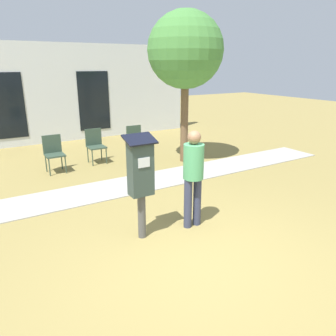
{
  "coord_description": "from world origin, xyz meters",
  "views": [
    {
      "loc": [
        -2.37,
        -3.12,
        2.54
      ],
      "look_at": [
        0.04,
        0.87,
        1.05
      ],
      "focal_mm": 35.0,
      "sensor_mm": 36.0,
      "label": 1
    }
  ],
  "objects_px": {
    "outdoor_chair_middle": "(95,143)",
    "outdoor_chair_right": "(136,139)",
    "person_standing": "(193,172)",
    "outdoor_chair_left": "(54,151)",
    "parking_meter": "(141,174)"
  },
  "relations": [
    {
      "from": "outdoor_chair_left",
      "to": "outdoor_chair_right",
      "type": "xyz_separation_m",
      "value": [
        2.26,
        0.12,
        0.0
      ]
    },
    {
      "from": "parking_meter",
      "to": "outdoor_chair_middle",
      "type": "xyz_separation_m",
      "value": [
        0.75,
        4.22,
        -0.49
      ]
    },
    {
      "from": "parking_meter",
      "to": "outdoor_chair_right",
      "type": "distance_m",
      "value": 4.53
    },
    {
      "from": "parking_meter",
      "to": "outdoor_chair_right",
      "type": "relative_size",
      "value": 1.77
    },
    {
      "from": "outdoor_chair_middle",
      "to": "outdoor_chair_right",
      "type": "xyz_separation_m",
      "value": [
        1.13,
        -0.12,
        0.0
      ]
    },
    {
      "from": "person_standing",
      "to": "outdoor_chair_right",
      "type": "xyz_separation_m",
      "value": [
        1.01,
        4.19,
        -0.4
      ]
    },
    {
      "from": "person_standing",
      "to": "outdoor_chair_left",
      "type": "distance_m",
      "value": 4.27
    },
    {
      "from": "parking_meter",
      "to": "outdoor_chair_middle",
      "type": "height_order",
      "value": "parking_meter"
    },
    {
      "from": "outdoor_chair_left",
      "to": "outdoor_chair_middle",
      "type": "distance_m",
      "value": 1.16
    },
    {
      "from": "person_standing",
      "to": "outdoor_chair_middle",
      "type": "relative_size",
      "value": 1.76
    },
    {
      "from": "person_standing",
      "to": "outdoor_chair_right",
      "type": "relative_size",
      "value": 1.76
    },
    {
      "from": "person_standing",
      "to": "outdoor_chair_left",
      "type": "height_order",
      "value": "person_standing"
    },
    {
      "from": "outdoor_chair_left",
      "to": "parking_meter",
      "type": "bearing_deg",
      "value": -83.04
    },
    {
      "from": "outdoor_chair_middle",
      "to": "outdoor_chair_right",
      "type": "bearing_deg",
      "value": -27.33
    },
    {
      "from": "outdoor_chair_left",
      "to": "outdoor_chair_middle",
      "type": "xyz_separation_m",
      "value": [
        1.13,
        0.25,
        0.0
      ]
    }
  ]
}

